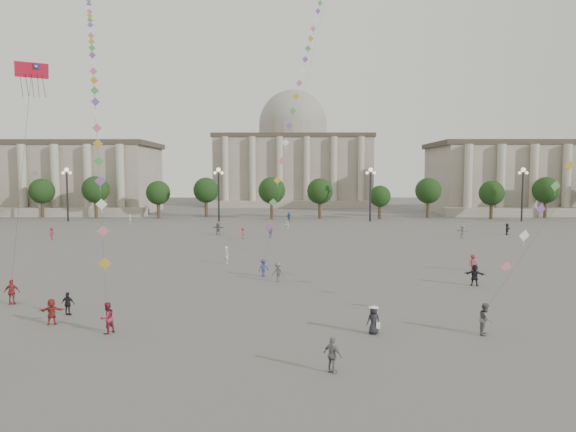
{
  "coord_description": "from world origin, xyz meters",
  "views": [
    {
      "loc": [
        -0.9,
        -31.27,
        9.15
      ],
      "look_at": [
        -1.06,
        12.0,
        5.7
      ],
      "focal_mm": 32.0,
      "sensor_mm": 36.0,
      "label": 1
    }
  ],
  "objects": [
    {
      "name": "person_crowd_4",
      "position": [
        -1.32,
        54.07,
        0.77
      ],
      "size": [
        1.15,
        1.45,
        1.54
      ],
      "primitive_type": "imported",
      "rotation": [
        0.0,
        0.0,
        4.14
      ],
      "color": "white",
      "rests_on": "ground"
    },
    {
      "name": "person_crowd_16",
      "position": [
        -3.79,
        44.05,
        0.8
      ],
      "size": [
        0.99,
        0.54,
        1.6
      ],
      "primitive_type": "imported",
      "rotation": [
        0.0,
        0.0,
        6.12
      ],
      "color": "slate",
      "rests_on": "ground"
    },
    {
      "name": "hat_person",
      "position": [
        3.93,
        -2.27,
        0.85
      ],
      "size": [
        0.9,
        0.71,
        1.69
      ],
      "color": "black",
      "rests_on": "ground"
    },
    {
      "name": "kite_flyer_0",
      "position": [
        -11.48,
        -2.23,
        0.91
      ],
      "size": [
        1.06,
        1.12,
        1.83
      ],
      "primitive_type": "imported",
      "rotation": [
        0.0,
        0.0,
        4.14
      ],
      "color": "maroon",
      "rests_on": "ground"
    },
    {
      "name": "person_crowd_13",
      "position": [
        -7.47,
        21.36,
        0.9
      ],
      "size": [
        0.7,
        0.78,
        1.8
      ],
      "primitive_type": "imported",
      "rotation": [
        0.0,
        0.0,
        2.08
      ],
      "color": "silver",
      "rests_on": "ground"
    },
    {
      "name": "person_crowd_0",
      "position": [
        -1.11,
        68.0,
        0.97
      ],
      "size": [
        1.15,
        0.51,
        1.94
      ],
      "primitive_type": "imported",
      "rotation": [
        0.0,
        0.0,
        0.03
      ],
      "color": "#314E6F",
      "rests_on": "ground"
    },
    {
      "name": "person_crowd_9",
      "position": [
        32.48,
        47.09,
        0.89
      ],
      "size": [
        1.41,
        1.63,
        1.78
      ],
      "primitive_type": "imported",
      "rotation": [
        0.0,
        0.0,
        0.92
      ],
      "color": "black",
      "rests_on": "ground"
    },
    {
      "name": "tourist_3",
      "position": [
        1.08,
        -8.12,
        0.85
      ],
      "size": [
        1.01,
        0.97,
        1.69
      ],
      "primitive_type": "imported",
      "rotation": [
        0.0,
        0.0,
        2.41
      ],
      "color": "slate",
      "rests_on": "ground"
    },
    {
      "name": "kite_flyer_2",
      "position": [
        10.34,
        -2.36,
        0.91
      ],
      "size": [
        1.01,
        1.1,
        1.83
      ],
      "primitive_type": "imported",
      "rotation": [
        0.0,
        0.0,
        1.12
      ],
      "color": "#5D5D62",
      "rests_on": "ground"
    },
    {
      "name": "tourist_4",
      "position": [
        -15.43,
        1.64,
        0.76
      ],
      "size": [
        0.94,
        0.49,
        1.52
      ],
      "primitive_type": "imported",
      "rotation": [
        0.0,
        0.0,
        3.0
      ],
      "color": "black",
      "rests_on": "ground"
    },
    {
      "name": "tourist_0",
      "position": [
        -20.6,
        4.4,
        0.9
      ],
      "size": [
        1.1,
        0.58,
        1.79
      ],
      "primitive_type": "imported",
      "rotation": [
        0.0,
        0.0,
        3.28
      ],
      "color": "maroon",
      "rests_on": "ground"
    },
    {
      "name": "person_crowd_3",
      "position": [
        14.44,
        10.76,
        0.89
      ],
      "size": [
        1.73,
        1.11,
        1.79
      ],
      "primitive_type": "imported",
      "rotation": [
        0.0,
        0.0,
        2.76
      ],
      "color": "black",
      "rests_on": "ground"
    },
    {
      "name": "person_crowd_7",
      "position": [
        24.33,
        43.21,
        0.97
      ],
      "size": [
        1.76,
        1.56,
        1.94
      ],
      "primitive_type": "imported",
      "rotation": [
        0.0,
        0.0,
        2.47
      ],
      "color": "beige",
      "rests_on": "ground"
    },
    {
      "name": "kite_train_west",
      "position": [
        -21.97,
        24.52,
        20.54
      ],
      "size": [
        20.19,
        49.79,
        65.17
      ],
      "color": "#3F3F3F",
      "rests_on": "ground"
    },
    {
      "name": "ground",
      "position": [
        0.0,
        0.0,
        0.0
      ],
      "size": [
        360.0,
        360.0,
        0.0
      ],
      "primitive_type": "plane",
      "color": "#565350",
      "rests_on": "ground"
    },
    {
      "name": "lamp_post_far_west",
      "position": [
        -45.0,
        70.0,
        7.35
      ],
      "size": [
        2.0,
        0.9,
        10.65
      ],
      "color": "#262628",
      "rests_on": "ground"
    },
    {
      "name": "kite_train_mid",
      "position": [
        2.85,
        39.62,
        30.28
      ],
      "size": [
        12.28,
        47.45,
        72.35
      ],
      "color": "#3F3F3F",
      "rests_on": "ground"
    },
    {
      "name": "lamp_post_mid_east",
      "position": [
        15.0,
        70.0,
        7.35
      ],
      "size": [
        2.0,
        0.9,
        10.65
      ],
      "color": "#262628",
      "rests_on": "ground"
    },
    {
      "name": "hall_central",
      "position": [
        0.0,
        129.22,
        14.23
      ],
      "size": [
        48.3,
        34.3,
        35.5
      ],
      "color": "gray",
      "rests_on": "ground"
    },
    {
      "name": "dragon_kite",
      "position": [
        -19.39,
        6.01,
        15.85
      ],
      "size": [
        2.19,
        1.55,
        15.63
      ],
      "color": "red",
      "rests_on": "ground"
    },
    {
      "name": "person_crowd_12",
      "position": [
        -12.0,
        47.42,
        0.96
      ],
      "size": [
        1.86,
        0.91,
        1.93
      ],
      "primitive_type": "imported",
      "rotation": [
        0.0,
        0.0,
        2.94
      ],
      "color": "slate",
      "rests_on": "ground"
    },
    {
      "name": "tree_row",
      "position": [
        0.0,
        78.0,
        5.39
      ],
      "size": [
        137.12,
        5.12,
        8.0
      ],
      "color": "#362A1B",
      "rests_on": "ground"
    },
    {
      "name": "person_crowd_17",
      "position": [
        -7.64,
        42.15,
        0.81
      ],
      "size": [
        0.69,
        1.09,
        1.62
      ],
      "primitive_type": "imported",
      "rotation": [
        0.0,
        0.0,
        1.49
      ],
      "color": "#9A432A",
      "rests_on": "ground"
    },
    {
      "name": "person_crowd_10",
      "position": [
        -31.52,
        66.27,
        0.83
      ],
      "size": [
        0.71,
        0.71,
        1.66
      ],
      "primitive_type": "imported",
      "rotation": [
        0.0,
        0.0,
        2.36
      ],
      "color": "silver",
      "rests_on": "ground"
    },
    {
      "name": "person_crowd_6",
      "position": [
        -1.92,
        12.25,
        0.85
      ],
      "size": [
        1.27,
        1.1,
        1.7
      ],
      "primitive_type": "imported",
      "rotation": [
        0.0,
        0.0,
        5.76
      ],
      "color": "slate",
      "rests_on": "ground"
    },
    {
      "name": "lamp_post_mid_west",
      "position": [
        -15.0,
        70.0,
        7.35
      ],
      "size": [
        2.0,
        0.9,
        10.65
      ],
      "color": "#262628",
      "rests_on": "ground"
    },
    {
      "name": "person_crowd_2",
      "position": [
        -34.83,
        41.22,
        0.87
      ],
      "size": [
        0.96,
        1.27,
        1.74
      ],
      "primitive_type": "imported",
      "rotation": [
        0.0,
        0.0,
        1.26
      ],
      "color": "maroon",
      "rests_on": "ground"
    },
    {
      "name": "person_crowd_8",
      "position": [
        16.62,
        17.27,
        0.81
      ],
      "size": [
        1.21,
        1.02,
        1.63
      ],
      "primitive_type": "imported",
      "rotation": [
        0.0,
        0.0,
        0.49
      ],
      "color": "maroon",
      "rests_on": "ground"
    },
    {
      "name": "lamp_post_far_east",
      "position": [
        45.0,
        70.0,
        7.35
      ],
      "size": [
        2.0,
        0.9,
        10.65
      ],
      "color": "#262628",
      "rests_on": "ground"
    },
    {
      "name": "tourist_2",
      "position": [
        -15.52,
        -0.46,
        0.8
      ],
      "size": [
        1.55,
        0.71,
        1.61
      ],
      "primitive_type": "imported",
      "rotation": [
        0.0,
        0.0,
        3.31
      ],
      "color": "maroon",
      "rests_on": "ground"
    },
    {
      "name": "kite_flyer_1",
      "position": [
        -3.28,
        14.5,
        0.79
      ],
      "size": [
        1.16,
        1.11,
        1.59
      ],
      "primitive_type": "imported",
      "rotation": [
        0.0,
        0.0,
        0.7
      ],
      "color": "navy",
      "rests_on": "ground"
    }
  ]
}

